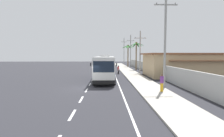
{
  "coord_description": "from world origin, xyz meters",
  "views": [
    {
      "loc": [
        2.13,
        -19.36,
        3.67
      ],
      "look_at": [
        2.87,
        6.16,
        1.7
      ],
      "focal_mm": 28.24,
      "sensor_mm": 36.0,
      "label": 1
    }
  ],
  "objects_px": {
    "utility_pole_distant": "(124,51)",
    "palm_nearest": "(128,51)",
    "utility_pole_mid": "(140,51)",
    "roadside_building": "(189,65)",
    "utility_pole_far": "(131,51)",
    "pedestrian_near_kerb": "(162,83)",
    "coach_bus_foreground": "(105,67)",
    "utility_pole_nearest": "(165,40)",
    "motorcycle_beside_bus": "(118,70)",
    "palm_second": "(136,50)"
  },
  "relations": [
    {
      "from": "pedestrian_near_kerb",
      "to": "utility_pole_mid",
      "type": "relative_size",
      "value": 0.2
    },
    {
      "from": "motorcycle_beside_bus",
      "to": "utility_pole_nearest",
      "type": "relative_size",
      "value": 0.19
    },
    {
      "from": "motorcycle_beside_bus",
      "to": "utility_pole_nearest",
      "type": "xyz_separation_m",
      "value": [
        4.01,
        -15.26,
        4.65
      ]
    },
    {
      "from": "palm_second",
      "to": "coach_bus_foreground",
      "type": "bearing_deg",
      "value": -113.73
    },
    {
      "from": "motorcycle_beside_bus",
      "to": "utility_pole_nearest",
      "type": "bearing_deg",
      "value": -75.28
    },
    {
      "from": "coach_bus_foreground",
      "to": "pedestrian_near_kerb",
      "type": "distance_m",
      "value": 10.55
    },
    {
      "from": "coach_bus_foreground",
      "to": "roadside_building",
      "type": "distance_m",
      "value": 15.26
    },
    {
      "from": "motorcycle_beside_bus",
      "to": "pedestrian_near_kerb",
      "type": "bearing_deg",
      "value": -80.03
    },
    {
      "from": "motorcycle_beside_bus",
      "to": "palm_second",
      "type": "xyz_separation_m",
      "value": [
        4.85,
        8.25,
        4.24
      ]
    },
    {
      "from": "pedestrian_near_kerb",
      "to": "palm_nearest",
      "type": "relative_size",
      "value": 0.24
    },
    {
      "from": "utility_pole_mid",
      "to": "utility_pole_far",
      "type": "height_order",
      "value": "utility_pole_far"
    },
    {
      "from": "palm_nearest",
      "to": "palm_second",
      "type": "bearing_deg",
      "value": -87.61
    },
    {
      "from": "motorcycle_beside_bus",
      "to": "utility_pole_nearest",
      "type": "distance_m",
      "value": 16.45
    },
    {
      "from": "utility_pole_nearest",
      "to": "utility_pole_distant",
      "type": "bearing_deg",
      "value": 89.78
    },
    {
      "from": "motorcycle_beside_bus",
      "to": "utility_pole_mid",
      "type": "xyz_separation_m",
      "value": [
        4.31,
        0.48,
        3.7
      ]
    },
    {
      "from": "motorcycle_beside_bus",
      "to": "utility_pole_mid",
      "type": "distance_m",
      "value": 5.7
    },
    {
      "from": "motorcycle_beside_bus",
      "to": "palm_nearest",
      "type": "distance_m",
      "value": 21.45
    },
    {
      "from": "utility_pole_distant",
      "to": "palm_nearest",
      "type": "distance_m",
      "value": 11.38
    },
    {
      "from": "motorcycle_beside_bus",
      "to": "palm_nearest",
      "type": "xyz_separation_m",
      "value": [
        4.33,
        20.58,
        4.19
      ]
    },
    {
      "from": "utility_pole_distant",
      "to": "utility_pole_nearest",
      "type": "bearing_deg",
      "value": -90.22
    },
    {
      "from": "motorcycle_beside_bus",
      "to": "roadside_building",
      "type": "height_order",
      "value": "roadside_building"
    },
    {
      "from": "motorcycle_beside_bus",
      "to": "pedestrian_near_kerb",
      "type": "xyz_separation_m",
      "value": [
        3.07,
        -17.44,
        0.35
      ]
    },
    {
      "from": "motorcycle_beside_bus",
      "to": "utility_pole_distant",
      "type": "xyz_separation_m",
      "value": [
        4.19,
        31.96,
        4.49
      ]
    },
    {
      "from": "coach_bus_foreground",
      "to": "motorcycle_beside_bus",
      "type": "xyz_separation_m",
      "value": [
        2.54,
        8.55,
        -1.26
      ]
    },
    {
      "from": "utility_pole_distant",
      "to": "coach_bus_foreground",
      "type": "bearing_deg",
      "value": -99.43
    },
    {
      "from": "motorcycle_beside_bus",
      "to": "utility_pole_mid",
      "type": "height_order",
      "value": "utility_pole_mid"
    },
    {
      "from": "pedestrian_near_kerb",
      "to": "utility_pole_far",
      "type": "bearing_deg",
      "value": 56.58
    },
    {
      "from": "utility_pole_far",
      "to": "palm_nearest",
      "type": "distance_m",
      "value": 4.37
    },
    {
      "from": "utility_pole_distant",
      "to": "roadside_building",
      "type": "relative_size",
      "value": 0.65
    },
    {
      "from": "utility_pole_far",
      "to": "utility_pole_nearest",
      "type": "bearing_deg",
      "value": -90.94
    },
    {
      "from": "utility_pole_mid",
      "to": "palm_nearest",
      "type": "distance_m",
      "value": 20.11
    },
    {
      "from": "utility_pole_nearest",
      "to": "utility_pole_distant",
      "type": "xyz_separation_m",
      "value": [
        0.18,
        47.21,
        -0.16
      ]
    },
    {
      "from": "pedestrian_near_kerb",
      "to": "utility_pole_nearest",
      "type": "xyz_separation_m",
      "value": [
        0.94,
        2.18,
        4.3
      ]
    },
    {
      "from": "motorcycle_beside_bus",
      "to": "utility_pole_far",
      "type": "xyz_separation_m",
      "value": [
        4.53,
        16.22,
        4.18
      ]
    },
    {
      "from": "utility_pole_mid",
      "to": "roadside_building",
      "type": "relative_size",
      "value": 0.55
    },
    {
      "from": "utility_pole_nearest",
      "to": "utility_pole_mid",
      "type": "bearing_deg",
      "value": 88.92
    },
    {
      "from": "utility_pole_nearest",
      "to": "utility_pole_distant",
      "type": "height_order",
      "value": "utility_pole_nearest"
    },
    {
      "from": "motorcycle_beside_bus",
      "to": "roadside_building",
      "type": "bearing_deg",
      "value": -18.46
    },
    {
      "from": "utility_pole_mid",
      "to": "utility_pole_far",
      "type": "relative_size",
      "value": 0.89
    },
    {
      "from": "utility_pole_far",
      "to": "motorcycle_beside_bus",
      "type": "bearing_deg",
      "value": -105.6
    },
    {
      "from": "utility_pole_nearest",
      "to": "roadside_building",
      "type": "relative_size",
      "value": 0.66
    },
    {
      "from": "palm_second",
      "to": "roadside_building",
      "type": "bearing_deg",
      "value": -59.65
    },
    {
      "from": "utility_pole_distant",
      "to": "palm_second",
      "type": "relative_size",
      "value": 1.46
    },
    {
      "from": "pedestrian_near_kerb",
      "to": "palm_nearest",
      "type": "distance_m",
      "value": 38.24
    },
    {
      "from": "coach_bus_foreground",
      "to": "utility_pole_distant",
      "type": "distance_m",
      "value": 41.19
    },
    {
      "from": "utility_pole_nearest",
      "to": "palm_nearest",
      "type": "relative_size",
      "value": 1.48
    },
    {
      "from": "palm_second",
      "to": "roadside_building",
      "type": "height_order",
      "value": "palm_second"
    },
    {
      "from": "utility_pole_distant",
      "to": "palm_nearest",
      "type": "xyz_separation_m",
      "value": [
        0.14,
        -11.37,
        -0.3
      ]
    },
    {
      "from": "utility_pole_nearest",
      "to": "utility_pole_mid",
      "type": "xyz_separation_m",
      "value": [
        0.3,
        15.74,
        -0.94
      ]
    },
    {
      "from": "utility_pole_mid",
      "to": "utility_pole_far",
      "type": "xyz_separation_m",
      "value": [
        0.22,
        15.74,
        0.47
      ]
    }
  ]
}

